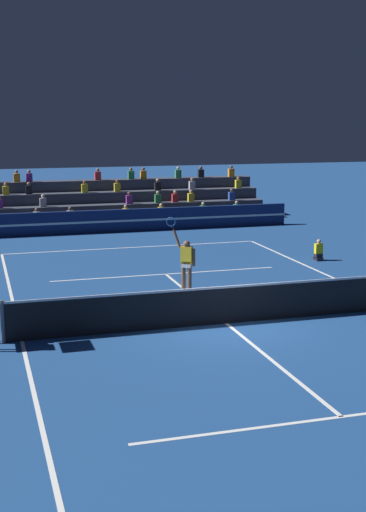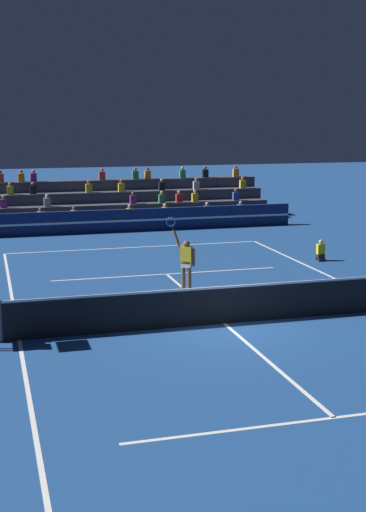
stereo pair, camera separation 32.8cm
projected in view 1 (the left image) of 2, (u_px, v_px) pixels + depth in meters
The scene contains 8 objects.
ground_plane at pixel (226, 323), 19.54m from camera, with size 120.00×120.00×0.00m, color navy.
court_lines at pixel (226, 323), 19.54m from camera, with size 11.10×23.90×0.01m.
tennis_net at pixel (227, 304), 19.44m from camera, with size 12.00×0.10×1.10m.
sponsor_banner_wall at pixel (114, 221), 34.69m from camera, with size 18.00×0.26×1.10m.
bleacher_stand at pixel (102, 207), 37.61m from camera, with size 17.13×3.80×2.83m.
ball_kid_courtside at pixel (318, 252), 27.95m from camera, with size 0.30×0.36×0.84m.
tennis_player at pixel (186, 263), 22.72m from camera, with size 0.86×0.63×2.49m.
tennis_ball at pixel (138, 295), 22.45m from camera, with size 0.07×0.07×0.07m, color #C6DB33.
Camera 1 is at (-6.46, -17.70, 5.62)m, focal length 50.00 mm.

